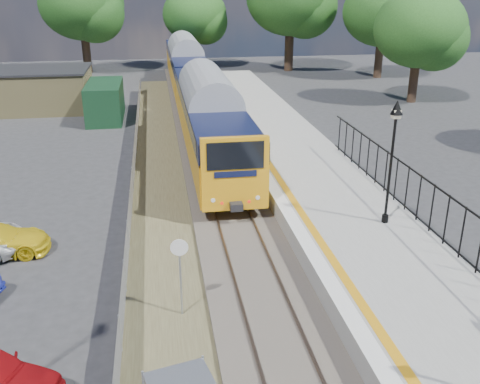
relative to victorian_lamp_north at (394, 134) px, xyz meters
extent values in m
plane|color=#2D2D30|center=(-5.30, -6.00, -4.30)|extent=(120.00, 120.00, 0.00)
cube|color=#473F38|center=(-5.30, 4.00, -4.20)|extent=(3.40, 80.00, 0.20)
cube|color=#4C472D|center=(-8.20, 2.00, -4.27)|extent=(2.60, 70.00, 0.06)
cube|color=brown|center=(-6.02, 4.00, -4.08)|extent=(0.07, 80.00, 0.14)
cube|color=brown|center=(-4.58, 4.00, -4.08)|extent=(0.07, 80.00, 0.14)
cube|color=gray|center=(-1.10, 2.00, -3.85)|extent=(5.00, 70.00, 0.90)
cube|color=silver|center=(-3.35, 2.00, -3.39)|extent=(0.50, 70.00, 0.01)
cube|color=orange|center=(-2.85, 2.00, -3.39)|extent=(0.30, 70.00, 0.01)
cylinder|color=black|center=(0.00, 0.00, -3.25)|extent=(0.24, 0.24, 0.30)
cylinder|color=black|center=(0.00, 0.00, -1.40)|extent=(0.10, 0.10, 3.70)
cube|color=black|center=(0.00, 0.00, 0.55)|extent=(0.08, 0.08, 0.30)
cube|color=beige|center=(0.00, 0.00, 0.72)|extent=(0.26, 0.26, 0.30)
cone|color=black|center=(0.00, 0.00, 0.95)|extent=(0.44, 0.44, 0.50)
cube|color=black|center=(1.25, -3.50, -1.65)|extent=(0.05, 26.00, 0.05)
cube|color=#9D8F58|center=(-17.30, 26.00, -2.80)|extent=(8.00, 6.00, 3.00)
cube|color=black|center=(-17.30, 26.00, -1.25)|extent=(8.20, 6.20, 0.15)
cube|color=#12341D|center=(-11.80, 22.00, -3.00)|extent=(2.40, 6.00, 2.60)
cylinder|color=#332319|center=(-15.30, 44.00, -2.37)|extent=(0.88, 0.88, 3.85)
ellipsoid|color=#224D19|center=(-15.30, 44.00, 2.85)|extent=(8.80, 8.80, 7.48)
cylinder|color=#332319|center=(-3.30, 46.00, -2.72)|extent=(0.72, 0.72, 3.15)
ellipsoid|color=#224D19|center=(-3.30, 46.00, 1.55)|extent=(7.20, 7.20, 6.12)
cylinder|color=#332319|center=(6.70, 42.00, -2.20)|extent=(0.96, 0.96, 4.20)
cylinder|color=#332319|center=(14.70, 36.00, -2.55)|extent=(0.80, 0.80, 3.50)
ellipsoid|color=#224D19|center=(14.70, 36.00, 2.20)|extent=(8.00, 8.00, 6.80)
cylinder|color=#332319|center=(12.70, 24.00, -2.72)|extent=(0.72, 0.72, 3.15)
ellipsoid|color=#224D19|center=(12.70, 24.00, 1.55)|extent=(7.20, 7.20, 6.12)
cube|color=orange|center=(-5.30, 12.52, -2.61)|extent=(2.80, 20.00, 1.90)
cube|color=black|center=(-5.30, 12.52, -1.31)|extent=(2.82, 20.00, 0.90)
cube|color=black|center=(-5.30, 12.52, -1.31)|extent=(2.82, 18.00, 0.70)
cube|color=black|center=(-5.30, 12.52, -3.79)|extent=(2.00, 18.00, 0.45)
cube|color=orange|center=(-5.30, 33.12, -2.61)|extent=(2.80, 20.00, 1.90)
cube|color=black|center=(-5.30, 33.12, -1.31)|extent=(2.82, 20.00, 0.90)
cube|color=black|center=(-5.30, 33.12, -1.31)|extent=(2.82, 18.00, 0.70)
cube|color=black|center=(-5.30, 33.12, -3.79)|extent=(2.00, 18.00, 0.45)
cube|color=black|center=(-5.30, 2.31, -1.26)|extent=(2.24, 0.04, 1.10)
cylinder|color=#999EA3|center=(-7.80, -3.52, -3.15)|extent=(0.06, 0.06, 2.30)
cylinder|color=silver|center=(-7.80, -3.57, -2.00)|extent=(0.51, 0.07, 0.51)
camera|label=1|loc=(-8.22, -17.12, 4.99)|focal=40.00mm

